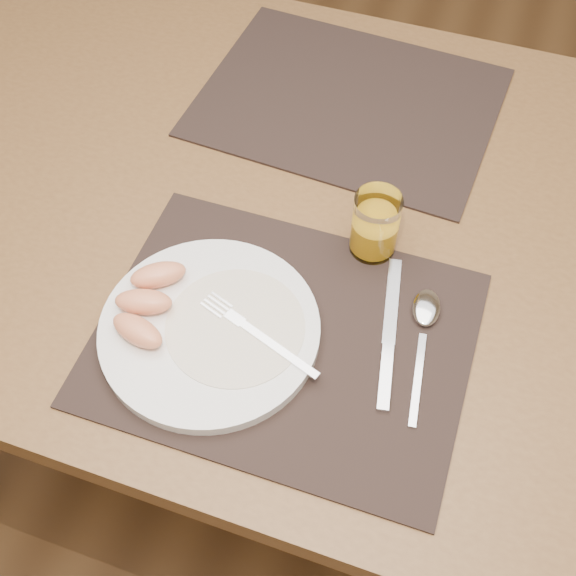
# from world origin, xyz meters

# --- Properties ---
(ground) EXTENTS (5.00, 5.00, 0.00)m
(ground) POSITION_xyz_m (0.00, 0.00, 0.00)
(ground) COLOR brown
(ground) RESTS_ON ground
(table) EXTENTS (1.40, 0.90, 0.75)m
(table) POSITION_xyz_m (0.00, 0.00, 0.67)
(table) COLOR brown
(table) RESTS_ON ground
(placemat_near) EXTENTS (0.45, 0.35, 0.00)m
(placemat_near) POSITION_xyz_m (0.02, -0.22, 0.75)
(placemat_near) COLOR black
(placemat_near) RESTS_ON table
(placemat_far) EXTENTS (0.47, 0.38, 0.00)m
(placemat_far) POSITION_xyz_m (-0.02, 0.22, 0.75)
(placemat_far) COLOR black
(placemat_far) RESTS_ON table
(plate) EXTENTS (0.27, 0.27, 0.02)m
(plate) POSITION_xyz_m (-0.06, -0.24, 0.76)
(plate) COLOR white
(plate) RESTS_ON placemat_near
(plate_dressing) EXTENTS (0.17, 0.17, 0.00)m
(plate_dressing) POSITION_xyz_m (-0.03, -0.23, 0.77)
(plate_dressing) COLOR white
(plate_dressing) RESTS_ON plate
(fork) EXTENTS (0.17, 0.08, 0.00)m
(fork) POSITION_xyz_m (-0.02, -0.23, 0.77)
(fork) COLOR silver
(fork) RESTS_ON plate
(knife) EXTENTS (0.05, 0.22, 0.01)m
(knife) POSITION_xyz_m (0.15, -0.19, 0.76)
(knife) COLOR silver
(knife) RESTS_ON placemat_near
(spoon) EXTENTS (0.05, 0.19, 0.01)m
(spoon) POSITION_xyz_m (0.18, -0.14, 0.76)
(spoon) COLOR silver
(spoon) RESTS_ON placemat_near
(juice_glass) EXTENTS (0.06, 0.06, 0.09)m
(juice_glass) POSITION_xyz_m (0.09, -0.05, 0.80)
(juice_glass) COLOR white
(juice_glass) RESTS_ON placemat_near
(grapefruit_wedges) EXTENTS (0.09, 0.14, 0.03)m
(grapefruit_wedges) POSITION_xyz_m (-0.15, -0.24, 0.78)
(grapefruit_wedges) COLOR #E58C5D
(grapefruit_wedges) RESTS_ON plate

